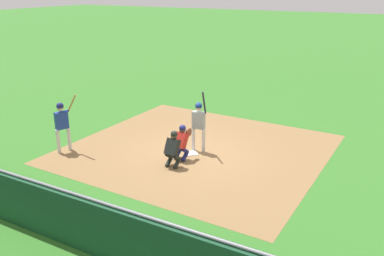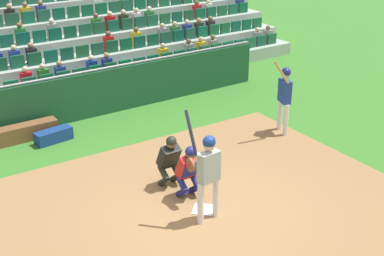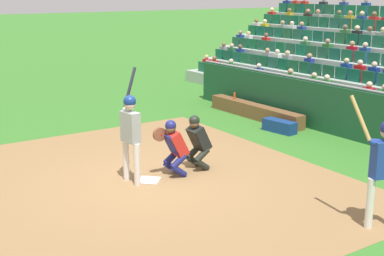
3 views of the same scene
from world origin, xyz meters
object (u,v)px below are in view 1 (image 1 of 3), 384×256
Objects in this scene: on_deck_batter at (62,121)px; batter_at_plate at (199,121)px; catcher_crouching at (182,140)px; home_plate_umpire at (173,147)px; home_plate_marker at (191,153)px; equipment_duffel_bag at (137,227)px.

batter_at_plate is at bearing 29.17° from on_deck_batter.
home_plate_umpire reaches higher than catcher_crouching.
home_plate_marker is 0.92m from catcher_crouching.
home_plate_marker is 0.20× the size of on_deck_batter.
catcher_crouching is 0.68m from home_plate_umpire.
batter_at_plate is 4.93m from on_deck_batter.
batter_at_plate is 1.06m from catcher_crouching.
home_plate_marker is at bearing 90.78° from home_plate_umpire.
on_deck_batter is (-5.47, 2.99, 1.00)m from equipment_duffel_bag.
home_plate_marker is 0.44× the size of equipment_duffel_bag.
on_deck_batter is at bearing -169.20° from home_plate_umpire.
home_plate_umpire is at bearing -94.19° from batter_at_plate.
equipment_duffel_bag is at bearing -71.31° from home_plate_umpire.
home_plate_marker is 0.34× the size of home_plate_umpire.
on_deck_batter reaches higher than home_plate_marker.
equipment_duffel_bag is at bearing -77.81° from batter_at_plate.
on_deck_batter is at bearing -160.41° from catcher_crouching.
home_plate_marker is 0.19× the size of batter_at_plate.
home_plate_marker is 0.34× the size of catcher_crouching.
home_plate_marker is at bearing 86.47° from catcher_crouching.
batter_at_plate is at bearing 67.92° from home_plate_marker.
on_deck_batter is at bearing -153.60° from home_plate_marker.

